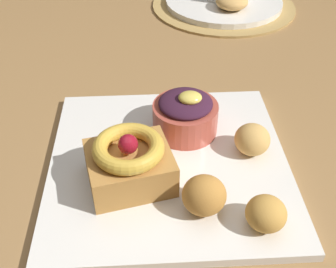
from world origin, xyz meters
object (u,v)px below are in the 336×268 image
fritter_back (204,195)px  back_plate (224,2)px  fritter_middle (266,214)px  cake_slice (129,162)px  back_pastry (232,1)px  berry_ramekin (184,114)px  front_plate (169,164)px  fritter_front (252,139)px

fritter_back → back_plate: 0.62m
fritter_middle → back_plate: (0.06, 0.64, -0.02)m
cake_slice → back_pastry: cake_slice is taller
berry_ramekin → fritter_middle: bearing=-66.8°
fritter_middle → back_pastry: size_ratio=0.65×
fritter_back → back_plate: size_ratio=0.19×
front_plate → fritter_back: fritter_back is taller
berry_ramekin → back_pastry: berry_ramekin is taller
fritter_middle → back_plate: bearing=84.9°
front_plate → back_plate: bearing=73.4°
cake_slice → back_pastry: 0.55m
cake_slice → back_plate: size_ratio=0.44×
cake_slice → fritter_back: cake_slice is taller
berry_ramekin → back_pastry: bearing=71.3°
fritter_front → fritter_middle: size_ratio=1.04×
front_plate → back_plate: back_plate is taller
fritter_middle → back_plate: size_ratio=0.17×
fritter_front → back_pastry: 0.46m
fritter_front → back_plate: (0.05, 0.51, -0.02)m
cake_slice → fritter_middle: 0.17m
fritter_middle → berry_ramekin: bearing=113.2°
front_plate → cake_slice: size_ratio=2.67×
berry_ramekin → back_pastry: size_ratio=1.30×
berry_ramekin → back_pastry: (0.14, 0.41, -0.01)m
front_plate → back_plate: 0.55m
cake_slice → fritter_back: 0.10m
cake_slice → fritter_front: bearing=16.2°
fritter_middle → fritter_front: bearing=84.9°
berry_ramekin → fritter_back: berry_ramekin is taller
cake_slice → berry_ramekin: size_ratio=1.28×
fritter_back → back_pastry: size_ratio=0.72×
cake_slice → fritter_front: 0.17m
fritter_front → fritter_middle: (-0.01, -0.12, -0.00)m
fritter_front → fritter_middle: 0.12m
front_plate → fritter_front: 0.11m
front_plate → cake_slice: (-0.05, -0.03, 0.04)m
berry_ramekin → back_plate: 0.48m
berry_ramekin → fritter_front: berry_ramekin is taller
berry_ramekin → fritter_front: bearing=-30.4°
fritter_front → back_plate: 0.52m
cake_slice → front_plate: bearing=35.1°
berry_ramekin → fritter_back: size_ratio=1.79×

